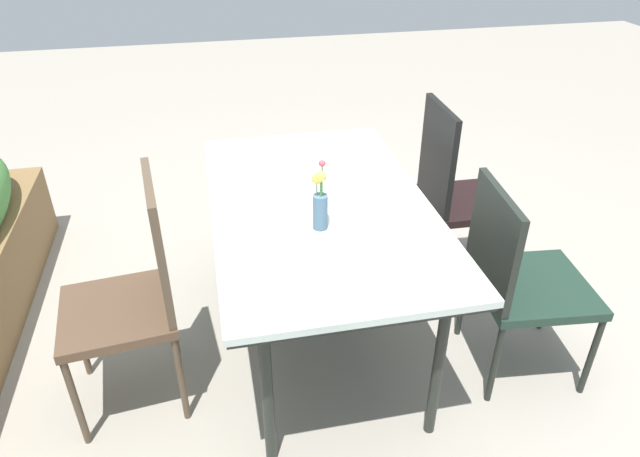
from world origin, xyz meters
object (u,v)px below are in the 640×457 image
chair_near_right (454,188)px  chair_near_left (518,274)px  chair_far_side (135,288)px  dining_table (320,213)px  flower_vase (320,200)px

chair_near_right → chair_near_left: size_ratio=1.12×
chair_near_left → chair_far_side: chair_far_side is taller
dining_table → flower_vase: bearing=168.4°
dining_table → chair_near_right: size_ratio=1.51×
chair_near_left → chair_far_side: (0.16, 1.55, 0.05)m
chair_near_right → flower_vase: flower_vase is taller
chair_near_right → flower_vase: 1.03m
dining_table → chair_near_left: 0.87m
chair_near_right → chair_near_left: 0.68m
chair_near_right → flower_vase: size_ratio=3.45×
chair_far_side → flower_vase: 0.80m
chair_near_right → chair_near_left: chair_near_right is taller
chair_near_left → flower_vase: size_ratio=3.09×
dining_table → chair_near_right: chair_near_right is taller
chair_near_right → chair_far_side: 1.63m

